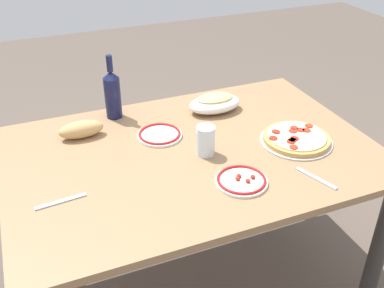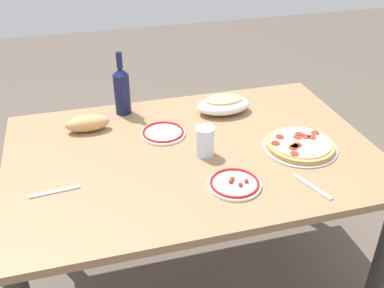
{
  "view_description": "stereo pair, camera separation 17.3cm",
  "coord_description": "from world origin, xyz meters",
  "px_view_note": "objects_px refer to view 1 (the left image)",
  "views": [
    {
      "loc": [
        0.56,
        1.37,
        1.67
      ],
      "look_at": [
        0.0,
        0.0,
        0.76
      ],
      "focal_mm": 42.23,
      "sensor_mm": 36.0,
      "label": 1
    },
    {
      "loc": [
        0.4,
        1.43,
        1.67
      ],
      "look_at": [
        0.0,
        0.0,
        0.76
      ],
      "focal_mm": 42.23,
      "sensor_mm": 36.0,
      "label": 2
    }
  ],
  "objects_px": {
    "pepperoni_pizza": "(296,139)",
    "bread_loaf": "(81,129)",
    "dining_table": "(192,173)",
    "wine_bottle": "(112,93)",
    "baked_pasta_dish": "(215,103)",
    "side_plate_near": "(160,135)",
    "water_glass": "(206,141)",
    "side_plate_far": "(241,180)"
  },
  "relations": [
    {
      "from": "pepperoni_pizza",
      "to": "water_glass",
      "type": "distance_m",
      "value": 0.38
    },
    {
      "from": "dining_table",
      "to": "water_glass",
      "type": "bearing_deg",
      "value": 134.98
    },
    {
      "from": "wine_bottle",
      "to": "water_glass",
      "type": "xyz_separation_m",
      "value": [
        -0.25,
        0.43,
        -0.05
      ]
    },
    {
      "from": "dining_table",
      "to": "wine_bottle",
      "type": "xyz_separation_m",
      "value": [
        0.21,
        -0.39,
        0.22
      ]
    },
    {
      "from": "dining_table",
      "to": "baked_pasta_dish",
      "type": "bearing_deg",
      "value": -128.94
    },
    {
      "from": "pepperoni_pizza",
      "to": "wine_bottle",
      "type": "distance_m",
      "value": 0.79
    },
    {
      "from": "wine_bottle",
      "to": "side_plate_near",
      "type": "bearing_deg",
      "value": 118.05
    },
    {
      "from": "dining_table",
      "to": "bread_loaf",
      "type": "bearing_deg",
      "value": -35.44
    },
    {
      "from": "pepperoni_pizza",
      "to": "dining_table",
      "type": "bearing_deg",
      "value": -13.1
    },
    {
      "from": "water_glass",
      "to": "side_plate_near",
      "type": "bearing_deg",
      "value": -57.52
    },
    {
      "from": "bread_loaf",
      "to": "side_plate_far",
      "type": "bearing_deg",
      "value": 130.95
    },
    {
      "from": "wine_bottle",
      "to": "bread_loaf",
      "type": "height_order",
      "value": "wine_bottle"
    },
    {
      "from": "bread_loaf",
      "to": "wine_bottle",
      "type": "bearing_deg",
      "value": -143.41
    },
    {
      "from": "wine_bottle",
      "to": "dining_table",
      "type": "bearing_deg",
      "value": 118.2
    },
    {
      "from": "wine_bottle",
      "to": "side_plate_near",
      "type": "distance_m",
      "value": 0.29
    },
    {
      "from": "wine_bottle",
      "to": "side_plate_far",
      "type": "bearing_deg",
      "value": 114.08
    },
    {
      "from": "baked_pasta_dish",
      "to": "wine_bottle",
      "type": "height_order",
      "value": "wine_bottle"
    },
    {
      "from": "dining_table",
      "to": "bread_loaf",
      "type": "distance_m",
      "value": 0.48
    },
    {
      "from": "wine_bottle",
      "to": "bread_loaf",
      "type": "distance_m",
      "value": 0.22
    },
    {
      "from": "water_glass",
      "to": "bread_loaf",
      "type": "height_order",
      "value": "water_glass"
    },
    {
      "from": "baked_pasta_dish",
      "to": "bread_loaf",
      "type": "relative_size",
      "value": 1.32
    },
    {
      "from": "dining_table",
      "to": "side_plate_near",
      "type": "relative_size",
      "value": 7.7
    },
    {
      "from": "baked_pasta_dish",
      "to": "pepperoni_pizza",
      "type": "bearing_deg",
      "value": 117.1
    },
    {
      "from": "baked_pasta_dish",
      "to": "wine_bottle",
      "type": "relative_size",
      "value": 0.85
    },
    {
      "from": "water_glass",
      "to": "bread_loaf",
      "type": "relative_size",
      "value": 0.65
    },
    {
      "from": "water_glass",
      "to": "dining_table",
      "type": "bearing_deg",
      "value": -45.02
    },
    {
      "from": "dining_table",
      "to": "bread_loaf",
      "type": "xyz_separation_m",
      "value": [
        0.38,
        -0.27,
        0.14
      ]
    },
    {
      "from": "baked_pasta_dish",
      "to": "side_plate_far",
      "type": "distance_m",
      "value": 0.55
    },
    {
      "from": "pepperoni_pizza",
      "to": "side_plate_near",
      "type": "distance_m",
      "value": 0.55
    },
    {
      "from": "wine_bottle",
      "to": "bread_loaf",
      "type": "relative_size",
      "value": 1.56
    },
    {
      "from": "baked_pasta_dish",
      "to": "side_plate_near",
      "type": "bearing_deg",
      "value": 22.25
    },
    {
      "from": "side_plate_near",
      "to": "wine_bottle",
      "type": "bearing_deg",
      "value": -61.95
    },
    {
      "from": "bread_loaf",
      "to": "dining_table",
      "type": "bearing_deg",
      "value": 144.56
    },
    {
      "from": "dining_table",
      "to": "water_glass",
      "type": "height_order",
      "value": "water_glass"
    },
    {
      "from": "baked_pasta_dish",
      "to": "wine_bottle",
      "type": "distance_m",
      "value": 0.45
    },
    {
      "from": "pepperoni_pizza",
      "to": "baked_pasta_dish",
      "type": "bearing_deg",
      "value": -62.9
    },
    {
      "from": "pepperoni_pizza",
      "to": "side_plate_far",
      "type": "relative_size",
      "value": 1.56
    },
    {
      "from": "dining_table",
      "to": "bread_loaf",
      "type": "height_order",
      "value": "bread_loaf"
    },
    {
      "from": "bread_loaf",
      "to": "water_glass",
      "type": "bearing_deg",
      "value": 143.54
    },
    {
      "from": "wine_bottle",
      "to": "pepperoni_pizza",
      "type": "bearing_deg",
      "value": 141.91
    },
    {
      "from": "baked_pasta_dish",
      "to": "side_plate_far",
      "type": "xyz_separation_m",
      "value": [
        0.14,
        0.53,
        -0.03
      ]
    },
    {
      "from": "pepperoni_pizza",
      "to": "bread_loaf",
      "type": "distance_m",
      "value": 0.87
    }
  ]
}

